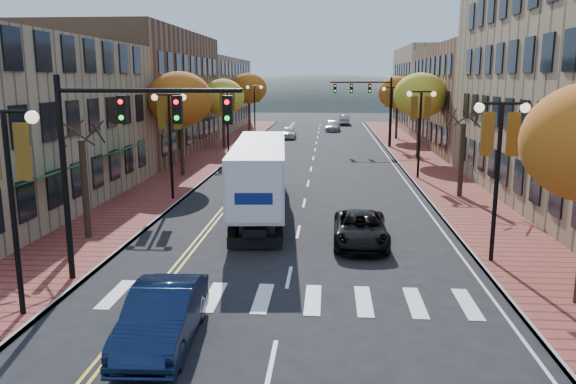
# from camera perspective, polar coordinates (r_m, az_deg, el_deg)

# --- Properties ---
(ground) EXTENTS (200.00, 200.00, 0.00)m
(ground) POSITION_cam_1_polar(r_m,az_deg,el_deg) (16.31, -0.92, -13.48)
(ground) COLOR black
(ground) RESTS_ON ground
(sidewalk_left) EXTENTS (4.00, 85.00, 0.15)m
(sidewalk_left) POSITION_cam_1_polar(r_m,az_deg,el_deg) (48.82, -8.11, 3.35)
(sidewalk_left) COLOR brown
(sidewalk_left) RESTS_ON ground
(sidewalk_right) EXTENTS (4.00, 85.00, 0.15)m
(sidewalk_right) POSITION_cam_1_polar(r_m,az_deg,el_deg) (48.33, 13.27, 3.08)
(sidewalk_right) COLOR brown
(sidewalk_right) RESTS_ON ground
(building_left_mid) EXTENTS (12.00, 24.00, 11.00)m
(building_left_mid) POSITION_cam_1_polar(r_m,az_deg,el_deg) (53.95, -15.93, 9.58)
(building_left_mid) COLOR brown
(building_left_mid) RESTS_ON ground
(building_left_far) EXTENTS (12.00, 26.00, 9.50)m
(building_left_far) POSITION_cam_1_polar(r_m,az_deg,el_deg) (77.94, -9.58, 9.76)
(building_left_far) COLOR #9E8966
(building_left_far) RESTS_ON ground
(building_right_mid) EXTENTS (15.00, 24.00, 10.00)m
(building_right_mid) POSITION_cam_1_polar(r_m,az_deg,el_deg) (59.30, 21.26, 8.90)
(building_right_mid) COLOR brown
(building_right_mid) RESTS_ON ground
(building_right_far) EXTENTS (15.00, 20.00, 11.00)m
(building_right_far) POSITION_cam_1_polar(r_m,az_deg,el_deg) (80.59, 16.72, 10.03)
(building_right_far) COLOR #9E8966
(building_right_far) RESTS_ON ground
(tree_left_a) EXTENTS (0.28, 0.28, 4.20)m
(tree_left_a) POSITION_cam_1_polar(r_m,az_deg,el_deg) (25.39, -19.92, 0.27)
(tree_left_a) COLOR #382619
(tree_left_a) RESTS_ON sidewalk_left
(tree_left_b) EXTENTS (4.48, 4.48, 7.21)m
(tree_left_b) POSITION_cam_1_polar(r_m,az_deg,el_deg) (40.11, -10.91, 9.23)
(tree_left_b) COLOR #382619
(tree_left_b) RESTS_ON sidewalk_left
(tree_left_c) EXTENTS (4.16, 4.16, 6.69)m
(tree_left_c) POSITION_cam_1_polar(r_m,az_deg,el_deg) (55.72, -6.62, 9.53)
(tree_left_c) COLOR #382619
(tree_left_c) RESTS_ON sidewalk_left
(tree_left_d) EXTENTS (4.61, 4.61, 7.42)m
(tree_left_d) POSITION_cam_1_polar(r_m,az_deg,el_deg) (73.47, -3.99, 10.46)
(tree_left_d) COLOR #382619
(tree_left_d) RESTS_ON sidewalk_left
(tree_right_b) EXTENTS (0.28, 0.28, 4.20)m
(tree_right_b) POSITION_cam_1_polar(r_m,az_deg,el_deg) (33.93, 17.21, 3.12)
(tree_right_b) COLOR #382619
(tree_right_b) RESTS_ON sidewalk_right
(tree_right_c) EXTENTS (4.48, 4.48, 7.21)m
(tree_right_c) POSITION_cam_1_polar(r_m,az_deg,el_deg) (49.35, 13.29, 9.51)
(tree_right_c) COLOR #382619
(tree_right_c) RESTS_ON sidewalk_right
(tree_right_d) EXTENTS (4.35, 4.35, 7.00)m
(tree_right_d) POSITION_cam_1_polar(r_m,az_deg,el_deg) (65.20, 11.08, 9.87)
(tree_right_d) COLOR #382619
(tree_right_d) RESTS_ON sidewalk_right
(lamp_left_a) EXTENTS (1.96, 0.36, 6.05)m
(lamp_left_a) POSITION_cam_1_polar(r_m,az_deg,el_deg) (17.36, -26.46, 1.69)
(lamp_left_a) COLOR black
(lamp_left_a) RESTS_ON ground
(lamp_left_b) EXTENTS (1.96, 0.36, 6.05)m
(lamp_left_b) POSITION_cam_1_polar(r_m,az_deg,el_deg) (32.07, -11.91, 6.61)
(lamp_left_b) COLOR black
(lamp_left_b) RESTS_ON ground
(lamp_left_c) EXTENTS (1.96, 0.36, 6.05)m
(lamp_left_c) POSITION_cam_1_polar(r_m,az_deg,el_deg) (49.59, -6.17, 8.42)
(lamp_left_c) COLOR black
(lamp_left_c) RESTS_ON ground
(lamp_left_d) EXTENTS (1.96, 0.36, 6.05)m
(lamp_left_d) POSITION_cam_1_polar(r_m,az_deg,el_deg) (67.36, -3.42, 9.26)
(lamp_left_d) COLOR black
(lamp_left_d) RESTS_ON ground
(lamp_right_a) EXTENTS (1.96, 0.36, 6.05)m
(lamp_right_a) POSITION_cam_1_polar(r_m,az_deg,el_deg) (21.78, 20.64, 3.92)
(lamp_right_a) COLOR black
(lamp_right_a) RESTS_ON ground
(lamp_right_b) EXTENTS (1.96, 0.36, 6.05)m
(lamp_right_b) POSITION_cam_1_polar(r_m,az_deg,el_deg) (39.30, 13.30, 7.40)
(lamp_right_b) COLOR black
(lamp_right_b) RESTS_ON ground
(lamp_right_c) EXTENTS (1.96, 0.36, 6.05)m
(lamp_right_c) POSITION_cam_1_polar(r_m,az_deg,el_deg) (57.12, 10.48, 8.70)
(lamp_right_c) COLOR black
(lamp_right_c) RESTS_ON ground
(traffic_mast_near) EXTENTS (6.10, 0.35, 7.00)m
(traffic_mast_near) POSITION_cam_1_polar(r_m,az_deg,el_deg) (19.09, -16.82, 5.10)
(traffic_mast_near) COLOR black
(traffic_mast_near) RESTS_ON ground
(traffic_mast_far) EXTENTS (6.10, 0.34, 7.00)m
(traffic_mast_far) POSITION_cam_1_polar(r_m,az_deg,el_deg) (56.91, 8.45, 9.39)
(traffic_mast_far) COLOR black
(traffic_mast_far) RESTS_ON ground
(semi_truck) EXTENTS (3.61, 15.15, 3.75)m
(semi_truck) POSITION_cam_1_polar(r_m,az_deg,el_deg) (29.25, -2.78, 2.24)
(semi_truck) COLOR black
(semi_truck) RESTS_ON ground
(navy_sedan) EXTENTS (1.84, 4.79, 1.56)m
(navy_sedan) POSITION_cam_1_polar(r_m,az_deg,el_deg) (15.40, -12.63, -12.18)
(navy_sedan) COLOR #0D1834
(navy_sedan) RESTS_ON ground
(black_suv) EXTENTS (2.30, 4.87, 1.34)m
(black_suv) POSITION_cam_1_polar(r_m,az_deg,el_deg) (23.80, 7.38, -3.75)
(black_suv) COLOR black
(black_suv) RESTS_ON ground
(car_far_white) EXTENTS (1.68, 4.08, 1.39)m
(car_far_white) POSITION_cam_1_polar(r_m,az_deg,el_deg) (65.58, 0.07, 6.07)
(car_far_white) COLOR silver
(car_far_white) RESTS_ON ground
(car_far_silver) EXTENTS (2.12, 4.48, 1.26)m
(car_far_silver) POSITION_cam_1_polar(r_m,az_deg,el_deg) (75.02, 4.59, 6.67)
(car_far_silver) COLOR #A2A2A9
(car_far_silver) RESTS_ON ground
(car_far_oncoming) EXTENTS (1.64, 4.37, 1.43)m
(car_far_oncoming) POSITION_cam_1_polar(r_m,az_deg,el_deg) (85.51, 5.76, 7.29)
(car_far_oncoming) COLOR #9F9EA5
(car_far_oncoming) RESTS_ON ground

